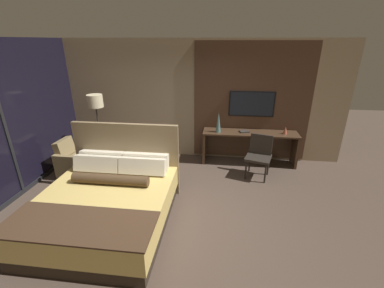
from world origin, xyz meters
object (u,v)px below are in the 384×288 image
Objects in this scene: tv at (252,104)px; armchair_by_window at (77,163)px; book at (244,131)px; desk_chair at (259,152)px; vase_tall at (218,122)px; bed at (108,202)px; desk at (249,141)px; vase_short at (285,130)px; floor_lamp at (96,107)px.

tv reaches higher than armchair_by_window.
desk_chair is at bearing -63.14° from book.
desk_chair is at bearing -82.36° from armchair_by_window.
vase_tall reaches higher than armchair_by_window.
bed is 2.99m from vase_tall.
book is (2.27, 2.46, 0.44)m from bed.
vase_short is (0.77, -0.07, 0.33)m from desk.
desk is 1.32× the size of floor_lamp.
bed is 8.59× the size of book.
bed is 4.03m from vase_short.
tv is 3.52m from floor_lamp.
vase_short is (3.17, 2.44, 0.51)m from bed.
vase_tall is at bearing -178.30° from vase_short.
floor_lamp is at bearing -169.48° from tv.
book reaches higher than desk.
armchair_by_window is at bearing -164.02° from book.
bed is 12.28× the size of vase_short.
vase_tall is (-0.74, -0.11, 0.47)m from desk.
vase_tall is at bearing -157.24° from tv.
armchair_by_window is at bearing -167.36° from vase_short.
bed is 4.67× the size of vase_tall.
tv is 1.28× the size of armchair_by_window.
vase_short is 0.90m from book.
desk is 8.54× the size of book.
desk is at bearing 18.60° from book.
desk_chair is 1.11× the size of armchair_by_window.
desk is 0.84m from vase_short.
armchair_by_window is (-3.74, -1.28, -1.10)m from tv.
desk_chair is 5.07× the size of vase_short.
tv is 0.96m from vase_short.
desk_chair is 3.73m from floor_lamp.
bed is 2.42× the size of desk_chair.
vase_tall is (3.00, 0.97, 0.73)m from armchair_by_window.
desk_chair is at bearing -79.04° from tv.
floor_lamp is 4.28m from vase_short.
floor_lamp is at bearing -172.68° from desk.
vase_short is at bearing 60.10° from desk_chair.
bed is at bearing -142.42° from vase_short.
book is at bearing -72.90° from armchair_by_window.
desk_chair reaches higher than armchair_by_window.
armchair_by_window is at bearing -156.38° from desk_chair.
desk is 2.67× the size of armchair_by_window.
tv is 2.22× the size of vase_tall.
tv is (2.41, 2.71, 1.03)m from bed.
bed is 2.53m from floor_lamp.
floor_lamp is at bearing -22.26° from armchair_by_window.
bed is 2.11× the size of tv.
vase_tall is (-0.74, -0.31, -0.37)m from tv.
armchair_by_window reaches higher than desk.
floor_lamp reaches higher than desk.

